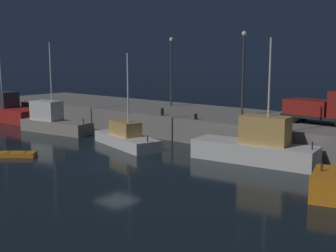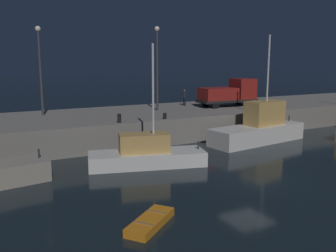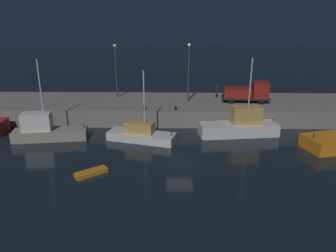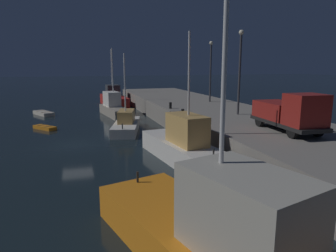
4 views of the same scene
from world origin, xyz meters
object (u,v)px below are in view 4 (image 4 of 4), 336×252
(fishing_boat_white, at_px, (114,99))
(utility_truck, at_px, (290,113))
(fishing_boat_grey, at_px, (114,107))
(fishing_trawler_green, at_px, (183,145))
(bollard_central, at_px, (170,105))
(fishing_boat_blue, at_px, (126,124))
(lamp_post_east, at_px, (240,66))
(dinghy_orange_near, at_px, (44,113))
(lamp_post_west, at_px, (211,66))
(dockworker, at_px, (284,109))
(rowboat_white_mid, at_px, (45,128))
(bollard_west, at_px, (183,111))
(fishing_trawler_red, at_px, (217,240))

(fishing_boat_white, height_order, utility_truck, fishing_boat_white)
(fishing_boat_grey, bearing_deg, fishing_boat_white, 172.49)
(fishing_trawler_green, height_order, bollard_central, fishing_trawler_green)
(fishing_trawler_green, height_order, utility_truck, fishing_trawler_green)
(fishing_trawler_green, relative_size, bollard_central, 13.81)
(fishing_boat_blue, relative_size, fishing_trawler_green, 0.85)
(fishing_boat_grey, xyz_separation_m, lamp_post_east, (15.54, 9.16, 5.33))
(fishing_trawler_green, relative_size, dinghy_orange_near, 2.31)
(dinghy_orange_near, relative_size, bollard_central, 5.99)
(fishing_boat_grey, relative_size, lamp_post_west, 1.20)
(lamp_post_west, relative_size, dockworker, 4.47)
(rowboat_white_mid, bearing_deg, bollard_west, 60.33)
(dinghy_orange_near, distance_m, dockworker, 30.18)
(utility_truck, relative_size, bollard_west, 13.23)
(fishing_boat_blue, height_order, dockworker, fishing_boat_blue)
(bollard_west, bearing_deg, rowboat_white_mid, -119.67)
(dinghy_orange_near, xyz_separation_m, bollard_west, (16.98, 13.26, 2.06))
(utility_truck, bearing_deg, lamp_post_east, 175.77)
(fishing_boat_white, xyz_separation_m, lamp_post_west, (16.34, 9.50, 5.26))
(dinghy_orange_near, xyz_separation_m, bollard_central, (13.26, 13.27, 2.16))
(utility_truck, bearing_deg, rowboat_white_mid, -134.70)
(fishing_boat_grey, distance_m, dinghy_orange_near, 9.38)
(fishing_trawler_green, bearing_deg, lamp_post_west, 149.18)
(fishing_trawler_red, distance_m, fishing_trawler_green, 11.75)
(dockworker, bearing_deg, fishing_trawler_green, -80.12)
(dinghy_orange_near, relative_size, lamp_post_west, 0.54)
(dinghy_orange_near, height_order, lamp_post_west, lamp_post_west)
(fishing_trawler_green, bearing_deg, fishing_boat_blue, -169.80)
(fishing_boat_white, relative_size, fishing_trawler_green, 1.10)
(fishing_trawler_green, height_order, bollard_west, fishing_trawler_green)
(fishing_boat_blue, bearing_deg, bollard_central, 90.60)
(dinghy_orange_near, relative_size, rowboat_white_mid, 1.43)
(fishing_boat_blue, bearing_deg, lamp_post_west, 111.47)
(fishing_trawler_red, bearing_deg, fishing_trawler_green, 165.01)
(fishing_boat_blue, relative_size, fishing_boat_grey, 0.88)
(fishing_boat_grey, relative_size, utility_truck, 1.41)
(fishing_trawler_red, relative_size, bollard_central, 17.05)
(fishing_boat_white, relative_size, bollard_west, 21.30)
(bollard_central, bearing_deg, fishing_trawler_red, -14.32)
(fishing_boat_grey, distance_m, lamp_post_east, 18.81)
(utility_truck, bearing_deg, fishing_boat_grey, -159.66)
(lamp_post_east, bearing_deg, dockworker, 25.38)
(dockworker, bearing_deg, fishing_boat_white, -162.15)
(fishing_trawler_red, bearing_deg, dockworker, 136.59)
(lamp_post_west, xyz_separation_m, bollard_central, (4.29, -6.43, -3.91))
(fishing_boat_grey, height_order, dockworker, fishing_boat_grey)
(lamp_post_west, height_order, bollard_central, lamp_post_west)
(fishing_trawler_green, distance_m, bollard_central, 11.31)
(rowboat_white_mid, height_order, utility_truck, utility_truck)
(utility_truck, xyz_separation_m, bollard_central, (-13.04, -4.14, -0.97))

